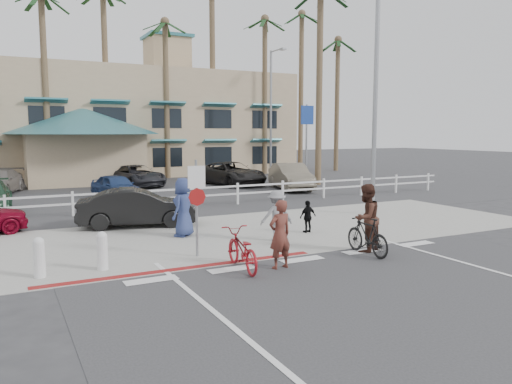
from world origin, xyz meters
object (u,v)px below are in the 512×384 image
bike_black (367,236)px  sign_post (196,203)px  car_white_sedan (137,208)px  bike_red (242,250)px

bike_black → sign_post: bearing=-23.2°
bike_black → car_white_sedan: size_ratio=0.42×
bike_red → bike_black: 3.69m
bike_red → car_white_sedan: size_ratio=0.47×
sign_post → car_white_sedan: sign_post is taller
bike_red → car_white_sedan: (-0.85, 6.73, 0.17)m
car_white_sedan → bike_red: bearing=-159.3°
bike_red → car_white_sedan: bearing=-77.5°
sign_post → bike_black: 4.70m
bike_red → car_white_sedan: car_white_sedan is taller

